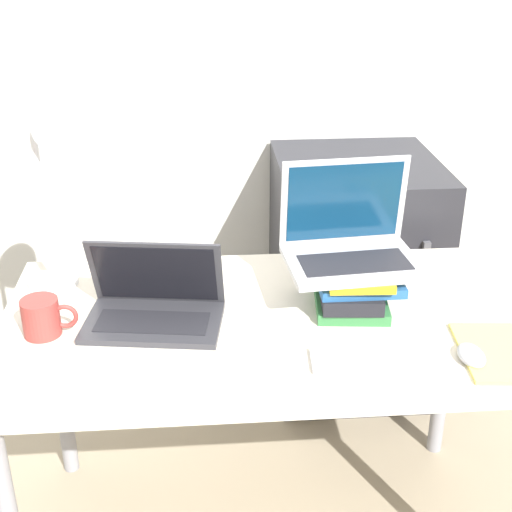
{
  "coord_description": "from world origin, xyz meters",
  "views": [
    {
      "loc": [
        -0.15,
        -1.22,
        1.7
      ],
      "look_at": [
        -0.03,
        0.39,
        0.94
      ],
      "focal_mm": 50.0,
      "sensor_mm": 36.0,
      "label": 1
    }
  ],
  "objects_px": {
    "book_stack": "(352,285)",
    "laptop_on_books": "(350,242)",
    "mug": "(42,317)",
    "mini_fridge": "(352,274)",
    "mouse": "(471,355)",
    "notepad": "(505,352)",
    "desk_lamp": "(57,138)",
    "laptop_left": "(154,306)",
    "wireless_keyboard": "(367,360)"
  },
  "relations": [
    {
      "from": "mini_fridge",
      "to": "mouse",
      "type": "bearing_deg",
      "value": -87.01
    },
    {
      "from": "laptop_on_books",
      "to": "wireless_keyboard",
      "type": "distance_m",
      "value": 0.36
    },
    {
      "from": "book_stack",
      "to": "desk_lamp",
      "type": "bearing_deg",
      "value": 168.81
    },
    {
      "from": "book_stack",
      "to": "wireless_keyboard",
      "type": "height_order",
      "value": "book_stack"
    },
    {
      "from": "laptop_on_books",
      "to": "mug",
      "type": "bearing_deg",
      "value": -170.64
    },
    {
      "from": "book_stack",
      "to": "notepad",
      "type": "bearing_deg",
      "value": -40.14
    },
    {
      "from": "notepad",
      "to": "mug",
      "type": "xyz_separation_m",
      "value": [
        -1.12,
        0.18,
        0.04
      ]
    },
    {
      "from": "mouse",
      "to": "notepad",
      "type": "height_order",
      "value": "mouse"
    },
    {
      "from": "mug",
      "to": "mini_fridge",
      "type": "bearing_deg",
      "value": 41.11
    },
    {
      "from": "mug",
      "to": "notepad",
      "type": "bearing_deg",
      "value": -9.11
    },
    {
      "from": "book_stack",
      "to": "laptop_on_books",
      "type": "relative_size",
      "value": 0.71
    },
    {
      "from": "desk_lamp",
      "to": "mini_fridge",
      "type": "xyz_separation_m",
      "value": [
        0.93,
        0.61,
        -0.74
      ]
    },
    {
      "from": "laptop_on_books",
      "to": "book_stack",
      "type": "bearing_deg",
      "value": -83.19
    },
    {
      "from": "mouse",
      "to": "desk_lamp",
      "type": "relative_size",
      "value": 0.17
    },
    {
      "from": "laptop_left",
      "to": "desk_lamp",
      "type": "xyz_separation_m",
      "value": [
        -0.23,
        0.2,
        0.39
      ]
    },
    {
      "from": "mini_fridge",
      "to": "laptop_left",
      "type": "bearing_deg",
      "value": -130.92
    },
    {
      "from": "desk_lamp",
      "to": "wireless_keyboard",
      "type": "bearing_deg",
      "value": -30.09
    },
    {
      "from": "notepad",
      "to": "mini_fridge",
      "type": "bearing_deg",
      "value": 98.12
    },
    {
      "from": "book_stack",
      "to": "desk_lamp",
      "type": "xyz_separation_m",
      "value": [
        -0.76,
        0.15,
        0.38
      ]
    },
    {
      "from": "notepad",
      "to": "mouse",
      "type": "bearing_deg",
      "value": -166.91
    },
    {
      "from": "wireless_keyboard",
      "to": "mouse",
      "type": "bearing_deg",
      "value": -2.8
    },
    {
      "from": "book_stack",
      "to": "mug",
      "type": "relative_size",
      "value": 1.87
    },
    {
      "from": "mouse",
      "to": "notepad",
      "type": "xyz_separation_m",
      "value": [
        0.09,
        0.02,
        -0.01
      ]
    },
    {
      "from": "mug",
      "to": "wireless_keyboard",
      "type": "bearing_deg",
      "value": -13.58
    },
    {
      "from": "laptop_on_books",
      "to": "mouse",
      "type": "bearing_deg",
      "value": -54.98
    },
    {
      "from": "book_stack",
      "to": "laptop_left",
      "type": "bearing_deg",
      "value": -174.96
    },
    {
      "from": "mouse",
      "to": "desk_lamp",
      "type": "xyz_separation_m",
      "value": [
        -0.98,
        0.44,
        0.42
      ]
    },
    {
      "from": "laptop_left",
      "to": "mouse",
      "type": "bearing_deg",
      "value": -17.98
    },
    {
      "from": "book_stack",
      "to": "mug",
      "type": "xyz_separation_m",
      "value": [
        -0.8,
        -0.09,
        -0.01
      ]
    },
    {
      "from": "book_stack",
      "to": "mouse",
      "type": "relative_size",
      "value": 2.57
    },
    {
      "from": "wireless_keyboard",
      "to": "notepad",
      "type": "xyz_separation_m",
      "value": [
        0.34,
        0.01,
        -0.0
      ]
    },
    {
      "from": "mouse",
      "to": "mug",
      "type": "xyz_separation_m",
      "value": [
        -1.03,
        0.2,
        0.03
      ]
    },
    {
      "from": "laptop_on_books",
      "to": "mini_fridge",
      "type": "distance_m",
      "value": 0.87
    },
    {
      "from": "wireless_keyboard",
      "to": "notepad",
      "type": "height_order",
      "value": "wireless_keyboard"
    },
    {
      "from": "laptop_on_books",
      "to": "desk_lamp",
      "type": "height_order",
      "value": "desk_lamp"
    },
    {
      "from": "mouse",
      "to": "notepad",
      "type": "bearing_deg",
      "value": 13.09
    },
    {
      "from": "wireless_keyboard",
      "to": "desk_lamp",
      "type": "bearing_deg",
      "value": 149.91
    },
    {
      "from": "book_stack",
      "to": "wireless_keyboard",
      "type": "bearing_deg",
      "value": -93.75
    },
    {
      "from": "wireless_keyboard",
      "to": "book_stack",
      "type": "bearing_deg",
      "value": 86.25
    },
    {
      "from": "laptop_left",
      "to": "mini_fridge",
      "type": "height_order",
      "value": "laptop_left"
    },
    {
      "from": "desk_lamp",
      "to": "mini_fridge",
      "type": "bearing_deg",
      "value": 33.19
    },
    {
      "from": "book_stack",
      "to": "notepad",
      "type": "xyz_separation_m",
      "value": [
        0.32,
        -0.27,
        -0.05
      ]
    },
    {
      "from": "desk_lamp",
      "to": "mini_fridge",
      "type": "distance_m",
      "value": 1.33
    },
    {
      "from": "laptop_on_books",
      "to": "wireless_keyboard",
      "type": "height_order",
      "value": "laptop_on_books"
    },
    {
      "from": "laptop_on_books",
      "to": "desk_lamp",
      "type": "relative_size",
      "value": 0.63
    },
    {
      "from": "mini_fridge",
      "to": "mug",
      "type": "bearing_deg",
      "value": -138.89
    },
    {
      "from": "laptop_left",
      "to": "wireless_keyboard",
      "type": "relative_size",
      "value": 1.38
    },
    {
      "from": "wireless_keyboard",
      "to": "mini_fridge",
      "type": "height_order",
      "value": "mini_fridge"
    },
    {
      "from": "laptop_on_books",
      "to": "mug",
      "type": "height_order",
      "value": "laptop_on_books"
    },
    {
      "from": "wireless_keyboard",
      "to": "notepad",
      "type": "distance_m",
      "value": 0.34
    }
  ]
}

